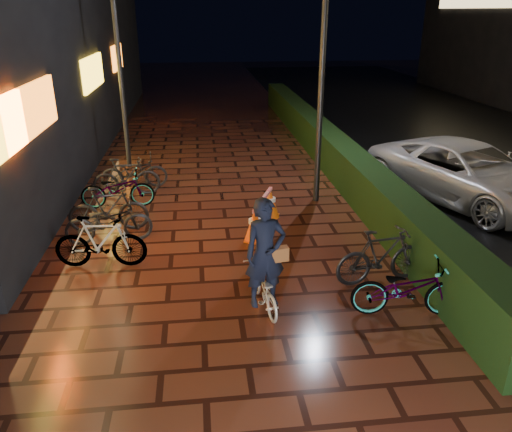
{
  "coord_description": "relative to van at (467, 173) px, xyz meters",
  "views": [
    {
      "loc": [
        -0.51,
        -6.29,
        4.25
      ],
      "look_at": [
        0.38,
        1.28,
        1.1
      ],
      "focal_mm": 35.0,
      "sensor_mm": 36.0,
      "label": 1
    }
  ],
  "objects": [
    {
      "name": "ground",
      "position": [
        -5.76,
        -4.3,
        -0.7
      ],
      "size": [
        80.0,
        80.0,
        0.0
      ],
      "primitive_type": "plane",
      "color": "#381911",
      "rests_on": "ground"
    },
    {
      "name": "hedge",
      "position": [
        -2.46,
        3.7,
        -0.2
      ],
      "size": [
        0.7,
        20.0,
        1.0
      ],
      "primitive_type": "cube",
      "color": "black",
      "rests_on": "ground"
    },
    {
      "name": "van",
      "position": [
        0.0,
        0.0,
        0.0
      ],
      "size": [
        4.09,
        5.48,
        1.38
      ],
      "primitive_type": "imported",
      "rotation": [
        0.0,
        0.0,
        0.41
      ],
      "color": "#B0B0B5",
      "rests_on": "ground"
    },
    {
      "name": "lamp_post_hedge",
      "position": [
        -3.51,
        0.45,
        2.1
      ],
      "size": [
        0.49,
        0.15,
        5.09
      ],
      "color": "black",
      "rests_on": "ground"
    },
    {
      "name": "lamp_post_sf",
      "position": [
        -8.31,
        3.86,
        2.09
      ],
      "size": [
        0.47,
        0.27,
        5.08
      ],
      "color": "black",
      "rests_on": "ground"
    },
    {
      "name": "cyclist",
      "position": [
        -5.38,
        -4.09,
        -0.03
      ],
      "size": [
        0.7,
        1.32,
        1.81
      ],
      "color": "silver",
      "rests_on": "ground"
    },
    {
      "name": "traffic_barrier",
      "position": [
        -5.0,
        -1.04,
        -0.36
      ],
      "size": [
        0.94,
        1.65,
        0.68
      ],
      "color": "#F2550C",
      "rests_on": "ground"
    },
    {
      "name": "cart_assembly",
      "position": [
        -2.42,
        0.12,
        -0.23
      ],
      "size": [
        0.56,
        0.5,
        0.92
      ],
      "color": "black",
      "rests_on": "ground"
    },
    {
      "name": "parked_bikes_storefront",
      "position": [
        -8.08,
        -0.1,
        -0.24
      ],
      "size": [
        1.93,
        4.95,
        0.97
      ],
      "color": "black",
      "rests_on": "ground"
    },
    {
      "name": "parked_bikes_hedge",
      "position": [
        -3.31,
        -4.04,
        -0.24
      ],
      "size": [
        1.74,
        1.71,
        0.97
      ],
      "color": "black",
      "rests_on": "ground"
    }
  ]
}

